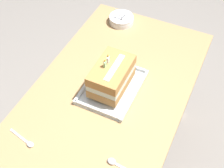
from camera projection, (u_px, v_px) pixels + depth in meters
ground_plane at (112, 158)px, 1.96m from camera, size 8.00×8.00×0.00m
dining_table at (112, 102)px, 1.51m from camera, size 1.15×0.68×0.70m
foil_tray at (112, 87)px, 1.42m from camera, size 0.32×0.24×0.02m
birthday_cake at (112, 76)px, 1.36m from camera, size 0.22×0.14×0.17m
bowl_stack at (121, 19)px, 1.73m from camera, size 0.14×0.14×0.09m
serving_spoon_near_tray at (116, 163)px, 1.18m from camera, size 0.03×0.16×0.01m
serving_spoon_by_bowls at (27, 142)px, 1.24m from camera, size 0.05×0.14×0.01m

